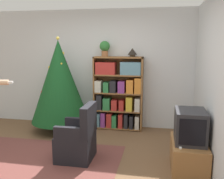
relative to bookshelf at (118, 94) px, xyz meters
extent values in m
plane|color=brown|center=(-0.33, -1.87, -0.78)|extent=(14.00, 14.00, 0.00)
cube|color=silver|center=(-0.33, 0.25, 0.52)|extent=(8.00, 0.10, 2.60)
cube|color=silver|center=(1.65, -1.87, 0.52)|extent=(0.10, 8.00, 2.60)
cube|color=brown|center=(-1.00, -1.93, -0.78)|extent=(2.61, 1.92, 0.01)
cube|color=brown|center=(-0.52, 0.01, 0.01)|extent=(0.03, 0.33, 1.59)
cube|color=brown|center=(0.51, 0.01, 0.01)|extent=(0.03, 0.33, 1.59)
cube|color=brown|center=(0.00, 0.01, 0.79)|extent=(1.06, 0.33, 0.03)
cube|color=brown|center=(0.00, 0.17, 0.01)|extent=(1.06, 0.01, 1.59)
cube|color=brown|center=(0.00, 0.01, -0.75)|extent=(1.03, 0.33, 0.03)
cube|color=#5B899E|center=(-0.44, -0.02, -0.59)|extent=(0.09, 0.25, 0.28)
cube|color=#843889|center=(-0.32, -0.03, -0.58)|extent=(0.09, 0.23, 0.31)
cube|color=#B22D28|center=(-0.18, -0.01, -0.59)|extent=(0.11, 0.28, 0.30)
cube|color=#2D7A42|center=(-0.07, -0.02, -0.60)|extent=(0.10, 0.26, 0.27)
cube|color=#B22D28|center=(0.07, -0.03, -0.59)|extent=(0.09, 0.24, 0.30)
cube|color=#232328|center=(0.19, -0.02, -0.58)|extent=(0.08, 0.26, 0.31)
cube|color=#232328|center=(0.30, -0.02, -0.60)|extent=(0.07, 0.25, 0.27)
cube|color=beige|center=(0.43, -0.02, -0.60)|extent=(0.09, 0.26, 0.27)
cube|color=brown|center=(0.00, 0.01, -0.36)|extent=(1.03, 0.33, 0.03)
cube|color=#232328|center=(-0.41, -0.03, -0.19)|extent=(0.11, 0.25, 0.32)
cube|color=#2D7A42|center=(-0.24, 0.00, -0.22)|extent=(0.15, 0.29, 0.25)
cube|color=#B22D28|center=(-0.07, -0.02, -0.24)|extent=(0.12, 0.26, 0.22)
cube|color=#B22D28|center=(0.08, 0.00, -0.24)|extent=(0.10, 0.30, 0.22)
cube|color=gold|center=(0.25, -0.02, -0.20)|extent=(0.13, 0.26, 0.30)
cube|color=beige|center=(0.43, -0.02, -0.21)|extent=(0.11, 0.27, 0.27)
cube|color=brown|center=(0.00, 0.01, 0.03)|extent=(1.03, 0.33, 0.03)
cube|color=beige|center=(-0.43, -0.02, 0.16)|extent=(0.14, 0.25, 0.25)
cube|color=#2D7A42|center=(-0.25, -0.03, 0.15)|extent=(0.12, 0.23, 0.22)
cube|color=#232328|center=(-0.10, 0.00, 0.17)|extent=(0.13, 0.30, 0.25)
cube|color=#843889|center=(0.08, -0.02, 0.17)|extent=(0.14, 0.26, 0.25)
cube|color=orange|center=(0.26, 0.00, 0.18)|extent=(0.14, 0.31, 0.28)
cube|color=orange|center=(0.43, -0.03, 0.20)|extent=(0.14, 0.24, 0.33)
cube|color=brown|center=(0.00, 0.01, 0.42)|extent=(1.03, 0.33, 0.03)
cube|color=#B22D28|center=(-0.26, -0.02, 0.56)|extent=(0.42, 0.26, 0.26)
cube|color=#5B899E|center=(0.27, -0.03, 0.56)|extent=(0.43, 0.23, 0.27)
cube|color=#996638|center=(1.33, -1.60, -0.57)|extent=(0.50, 0.83, 0.43)
cube|color=#28282D|center=(1.33, -1.60, -0.11)|extent=(0.43, 0.54, 0.48)
cube|color=black|center=(1.33, -1.88, -0.11)|extent=(0.35, 0.01, 0.37)
cube|color=white|center=(1.18, -1.85, -0.34)|extent=(0.04, 0.12, 0.02)
cylinder|color=#4C3323|center=(-1.20, -0.34, -0.73)|extent=(0.36, 0.36, 0.10)
cylinder|color=brown|center=(-1.20, -0.34, -0.62)|extent=(0.08, 0.08, 0.12)
cone|color=#14471E|center=(-1.20, -0.34, 0.30)|extent=(1.22, 1.22, 1.72)
sphere|color=gold|center=(-1.10, -0.46, 0.68)|extent=(0.04, 0.04, 0.04)
sphere|color=gold|center=(-1.48, -0.31, 0.33)|extent=(0.04, 0.04, 0.04)
sphere|color=red|center=(-1.53, -0.50, 0.09)|extent=(0.06, 0.06, 0.06)
sphere|color=#335BB2|center=(-1.13, 0.15, -0.30)|extent=(0.05, 0.05, 0.05)
sphere|color=gold|center=(-1.12, -0.31, 0.88)|extent=(0.06, 0.06, 0.06)
sphere|color=#B74C93|center=(-1.09, -0.24, 0.69)|extent=(0.05, 0.05, 0.05)
sphere|color=#335BB2|center=(-1.18, 0.05, 0.01)|extent=(0.05, 0.05, 0.05)
sphere|color=gold|center=(-1.37, -0.42, 0.59)|extent=(0.06, 0.06, 0.06)
sphere|color=gold|center=(-1.49, 0.06, -0.30)|extent=(0.06, 0.06, 0.06)
sphere|color=#E5CC4C|center=(-1.20, -0.34, 1.19)|extent=(0.07, 0.07, 0.07)
cube|color=black|center=(-0.43, -1.61, -0.57)|extent=(0.56, 0.56, 0.42)
cube|color=black|center=(-0.20, -1.61, -0.11)|extent=(0.12, 0.56, 0.50)
cube|color=black|center=(-0.43, -1.37, -0.26)|extent=(0.50, 0.08, 0.20)
cube|color=black|center=(-0.43, -1.85, -0.26)|extent=(0.50, 0.08, 0.20)
cube|color=white|center=(-1.06, -2.34, 0.58)|extent=(0.12, 0.06, 0.03)
cylinder|color=#935B38|center=(-0.30, 0.01, 0.87)|extent=(0.14, 0.14, 0.12)
sphere|color=#2D7033|center=(-0.30, 0.01, 1.02)|extent=(0.22, 0.22, 0.22)
cylinder|color=#473828|center=(0.29, 0.01, 0.83)|extent=(0.12, 0.12, 0.04)
cone|color=black|center=(0.29, 0.01, 0.92)|extent=(0.20, 0.20, 0.14)
cube|color=gold|center=(-0.84, -0.76, -0.77)|extent=(0.19, 0.17, 0.02)
cube|color=#232328|center=(-0.83, -0.74, -0.75)|extent=(0.22, 0.15, 0.02)
cube|color=orange|center=(-0.83, -0.75, -0.72)|extent=(0.18, 0.12, 0.03)
camera|label=1|loc=(0.87, -5.24, 1.07)|focal=40.00mm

